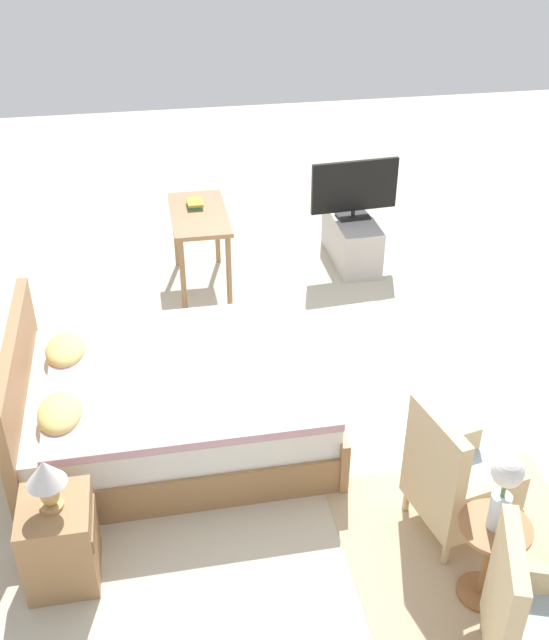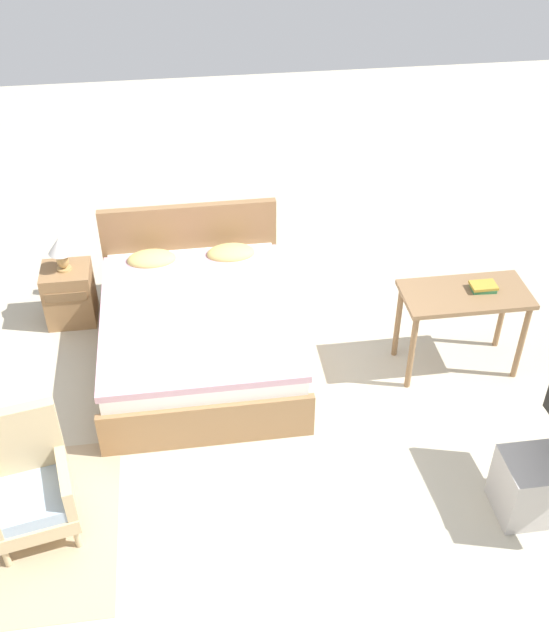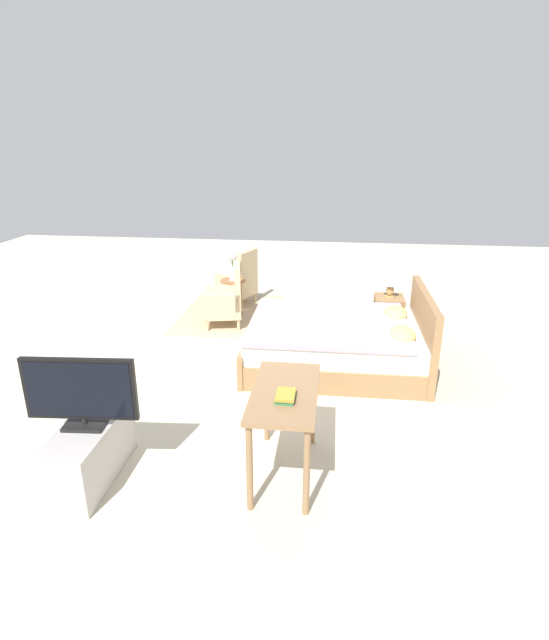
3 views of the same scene
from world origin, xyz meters
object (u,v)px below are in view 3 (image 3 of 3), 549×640
at_px(flower_vase, 232,262).
at_px(vanity_desk, 285,403).
at_px(armchair_by_window_right, 226,301).
at_px(nightstand, 388,316).
at_px(tv_stand, 89,452).
at_px(side_table, 233,293).
at_px(book_stack, 286,396).
at_px(table_lamp, 391,282).
at_px(armchair_by_window_left, 239,282).
at_px(bed, 339,343).
at_px(tv_flatscreen, 80,392).

distance_m(flower_vase, vanity_desk, 4.10).
relative_size(armchair_by_window_right, nightstand, 1.67).
height_order(tv_stand, vanity_desk, vanity_desk).
xyz_separation_m(side_table, book_stack, (4.06, 1.24, 0.45)).
relative_size(table_lamp, tv_stand, 0.34).
bearing_deg(armchair_by_window_left, nightstand, 65.34).
height_order(bed, nightstand, bed).
bearing_deg(book_stack, tv_flatscreen, -85.98).
height_order(flower_vase, tv_stand, flower_vase).
bearing_deg(vanity_desk, tv_stand, -80.70).
distance_m(side_table, tv_flatscreen, 4.21).
xyz_separation_m(tv_stand, vanity_desk, (-0.26, 1.57, 0.42)).
height_order(nightstand, vanity_desk, vanity_desk).
bearing_deg(armchair_by_window_right, table_lamp, 88.40).
distance_m(armchair_by_window_right, flower_vase, 0.70).
height_order(armchair_by_window_right, book_stack, armchair_by_window_right).
distance_m(bed, table_lamp, 1.42).
relative_size(armchair_by_window_right, vanity_desk, 0.88).
distance_m(nightstand, tv_stand, 4.50).
bearing_deg(book_stack, armchair_by_window_right, -160.81).
height_order(bed, tv_stand, bed).
xyz_separation_m(flower_vase, tv_stand, (4.16, -0.36, -0.61)).
xyz_separation_m(table_lamp, book_stack, (3.48, -1.12, 0.04)).
bearing_deg(bed, flower_vase, -136.12).
height_order(armchair_by_window_left, book_stack, armchair_by_window_left).
distance_m(armchair_by_window_left, armchair_by_window_right, 1.02).
distance_m(table_lamp, tv_stand, 4.53).
relative_size(armchair_by_window_right, tv_stand, 0.96).
relative_size(nightstand, tv_flatscreen, 0.62).
bearing_deg(nightstand, book_stack, -17.84).
height_order(tv_flatscreen, vanity_desk, tv_flatscreen).
relative_size(tv_flatscreen, vanity_desk, 0.85).
distance_m(armchair_by_window_right, tv_flatscreen, 3.70).
bearing_deg(tv_stand, nightstand, 142.91).
relative_size(armchair_by_window_right, table_lamp, 2.79).
xyz_separation_m(armchair_by_window_left, flower_vase, (0.50, -0.00, 0.47)).
xyz_separation_m(side_table, table_lamp, (0.58, 2.36, 0.41)).
bearing_deg(armchair_by_window_left, flower_vase, -0.02).
bearing_deg(flower_vase, tv_stand, -4.90).
relative_size(side_table, book_stack, 2.69).
relative_size(bed, side_table, 3.82).
height_order(side_table, tv_stand, side_table).
distance_m(side_table, book_stack, 4.26).
bearing_deg(vanity_desk, table_lamp, 161.10).
bearing_deg(tv_flatscreen, tv_stand, -175.74).
distance_m(armchair_by_window_left, table_lamp, 2.62).
relative_size(tv_stand, tv_flatscreen, 1.08).
bearing_deg(nightstand, flower_vase, -103.78).
relative_size(armchair_by_window_left, vanity_desk, 0.88).
bearing_deg(vanity_desk, armchair_by_window_right, -160.33).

